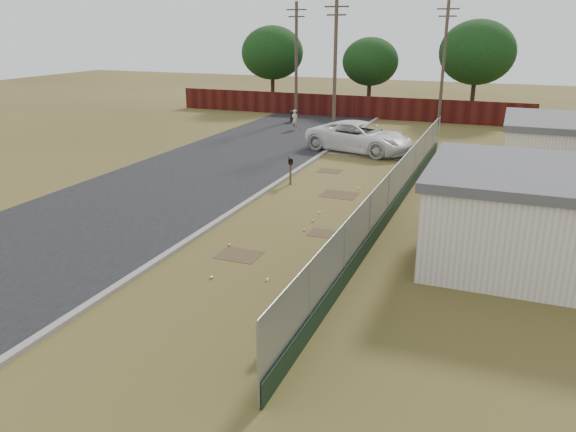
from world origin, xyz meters
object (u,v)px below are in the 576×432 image
at_px(mailbox, 290,163).
at_px(pedestrian, 295,120).
at_px(pickup_truck, 360,137).
at_px(trash_bin, 294,116).
at_px(fire_hydrant, 273,337).

bearing_deg(mailbox, pedestrian, 110.04).
distance_m(pickup_truck, trash_bin, 11.62).
bearing_deg(pedestrian, trash_bin, -56.50).
bearing_deg(fire_hydrant, trash_bin, 110.11).
bearing_deg(trash_bin, pickup_truck, -48.95).
relative_size(pedestrian, trash_bin, 1.68).
bearing_deg(mailbox, pickup_truck, 81.86).
xyz_separation_m(mailbox, pickup_truck, (1.21, 8.45, -0.16)).
distance_m(pickup_truck, pedestrian, 8.28).
height_order(pickup_truck, trash_bin, pickup_truck).
distance_m(fire_hydrant, mailbox, 14.65).
bearing_deg(mailbox, fire_hydrant, -70.32).
bearing_deg(pedestrian, mailbox, 121.41).
relative_size(pickup_truck, pedestrian, 4.33).
bearing_deg(trash_bin, mailbox, -69.55).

